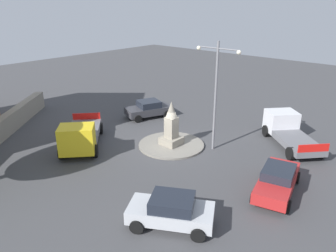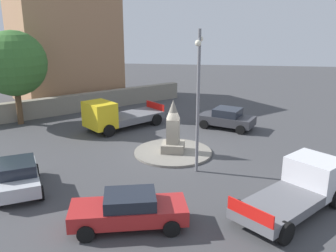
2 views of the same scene
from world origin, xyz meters
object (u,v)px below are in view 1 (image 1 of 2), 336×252
Objects in this scene: streetlamp at (216,86)px; car_red_near_island at (277,180)px; truck_yellow_passing at (80,136)px; truck_white_parked_right at (287,130)px; monument at (171,127)px; car_silver_approaching at (171,210)px; car_dark_grey_far_side at (149,109)px.

car_red_near_island is at bearing 157.52° from streetlamp.
streetlamp is 1.54× the size of car_red_near_island.
truck_white_parked_right is at bearing -133.37° from truck_yellow_passing.
monument reaches higher than truck_white_parked_right.
monument is at bearing 46.11° from truck_white_parked_right.
car_silver_approaching is 10.05m from truck_yellow_passing.
truck_yellow_passing is at bearing -11.60° from car_silver_approaching.
monument is 0.74× the size of car_silver_approaching.
monument is 8.13m from car_red_near_island.
monument reaches higher than truck_yellow_passing.
car_red_near_island is (-8.06, 0.82, -0.67)m from monument.
monument is 0.66× the size of car_red_near_island.
streetlamp is at bearing -22.48° from car_red_near_island.
car_dark_grey_far_side is 0.78× the size of truck_white_parked_right.
monument is 8.68m from car_silver_approaching.
truck_white_parked_right is at bearing -126.20° from streetlamp.
car_silver_approaching reaches higher than car_red_near_island.
streetlamp reaches higher than monument.
car_silver_approaching is at bearing 111.70° from streetlamp.
car_red_near_island is at bearing 108.91° from truck_white_parked_right.
car_dark_grey_far_side reaches higher than car_red_near_island.
car_red_near_island is 12.79m from truck_yellow_passing.
truck_yellow_passing is (9.84, -2.02, 0.23)m from car_silver_approaching.
car_dark_grey_far_side is 14.83m from car_silver_approaching.
car_silver_approaching is at bearing 89.68° from truck_white_parked_right.
car_red_near_island is (-5.59, 2.31, -3.66)m from streetlamp.
monument is 8.28m from truck_white_parked_right.
car_dark_grey_far_side is 7.91m from truck_yellow_passing.
monument reaches higher than car_dark_grey_far_side.
car_dark_grey_far_side is 0.75× the size of truck_yellow_passing.
streetlamp reaches higher than car_dark_grey_far_side.
truck_yellow_passing is at bearing 46.63° from truck_white_parked_right.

